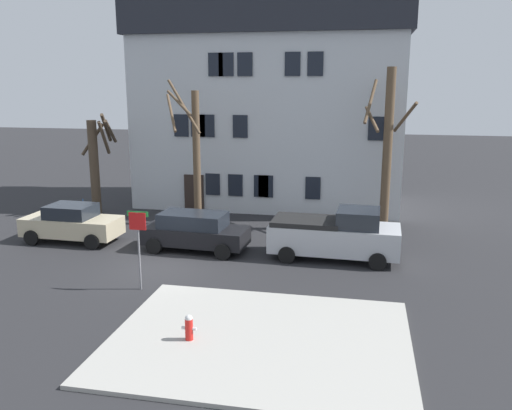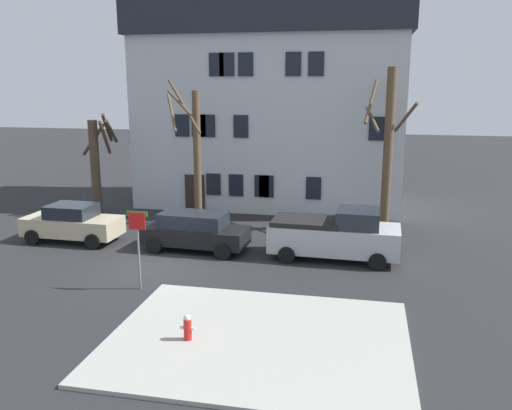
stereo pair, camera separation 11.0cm
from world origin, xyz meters
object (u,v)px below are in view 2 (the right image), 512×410
at_px(street_sign_pole, 138,235).
at_px(building_main, 271,103).
at_px(tree_bare_mid, 195,152).
at_px(bicycle_leaning, 87,211).
at_px(tree_bare_near, 97,161).
at_px(pickup_truck_silver, 335,235).
at_px(car_black_wagon, 195,231).
at_px(fire_hydrant, 188,327).
at_px(car_beige_sedan, 73,223).
at_px(tree_bare_far, 387,147).

bearing_deg(street_sign_pole, building_main, 82.40).
bearing_deg(tree_bare_mid, bicycle_leaning, 179.44).
distance_m(tree_bare_near, street_sign_pole, 12.33).
bearing_deg(building_main, pickup_truck_silver, -66.03).
distance_m(car_black_wagon, street_sign_pole, 4.80).
relative_size(car_black_wagon, fire_hydrant, 6.27).
bearing_deg(car_beige_sedan, street_sign_pole, -41.95).
xyz_separation_m(building_main, car_black_wagon, (-1.49, -10.17, -5.04)).
bearing_deg(building_main, bicycle_leaning, -146.70).
bearing_deg(tree_bare_near, building_main, 27.59).
height_order(pickup_truck_silver, fire_hydrant, pickup_truck_silver).
height_order(tree_bare_far, bicycle_leaning, tree_bare_far).
bearing_deg(fire_hydrant, pickup_truck_silver, 66.76).
height_order(street_sign_pole, bicycle_leaning, street_sign_pole).
bearing_deg(car_black_wagon, building_main, 81.68).
height_order(building_main, street_sign_pole, building_main).
relative_size(building_main, tree_bare_near, 2.80).
xyz_separation_m(tree_bare_far, street_sign_pole, (-8.53, -9.87, -2.12)).
relative_size(tree_bare_far, pickup_truck_silver, 1.47).
height_order(tree_bare_near, car_black_wagon, tree_bare_near).
height_order(car_beige_sedan, bicycle_leaning, car_beige_sedan).
distance_m(tree_bare_near, tree_bare_far, 15.45).
height_order(car_black_wagon, fire_hydrant, car_black_wagon).
height_order(tree_bare_mid, tree_bare_far, tree_bare_far).
xyz_separation_m(tree_bare_near, car_black_wagon, (7.37, -5.55, -2.00)).
bearing_deg(car_black_wagon, tree_bare_near, 143.02).
distance_m(pickup_truck_silver, street_sign_pole, 8.06).
height_order(car_black_wagon, bicycle_leaning, car_black_wagon).
xyz_separation_m(fire_hydrant, street_sign_pole, (-2.93, 3.48, 1.46)).
relative_size(building_main, street_sign_pole, 5.51).
distance_m(building_main, car_beige_sedan, 13.39).
bearing_deg(car_black_wagon, tree_bare_mid, 107.09).
bearing_deg(tree_bare_near, fire_hydrant, -54.35).
distance_m(car_beige_sedan, street_sign_pole, 7.31).
bearing_deg(car_black_wagon, fire_hydrant, -73.28).
height_order(tree_bare_mid, bicycle_leaning, tree_bare_mid).
height_order(fire_hydrant, street_sign_pole, street_sign_pole).
xyz_separation_m(tree_bare_far, bicycle_leaning, (-15.48, -0.92, -3.71)).
bearing_deg(building_main, tree_bare_near, -152.41).
distance_m(car_beige_sedan, bicycle_leaning, 4.44).
distance_m(car_beige_sedan, car_black_wagon, 5.87).
xyz_separation_m(building_main, tree_bare_mid, (-2.79, -5.93, -2.23)).
bearing_deg(street_sign_pole, tree_bare_far, 49.17).
bearing_deg(car_beige_sedan, bicycle_leaning, 111.00).
bearing_deg(pickup_truck_silver, car_black_wagon, -179.13).
bearing_deg(car_beige_sedan, car_black_wagon, -1.80).
relative_size(car_beige_sedan, pickup_truck_silver, 0.83).
height_order(tree_bare_mid, pickup_truck_silver, tree_bare_mid).
bearing_deg(car_beige_sedan, tree_bare_far, 19.93).
distance_m(pickup_truck_silver, bicycle_leaning, 14.08).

